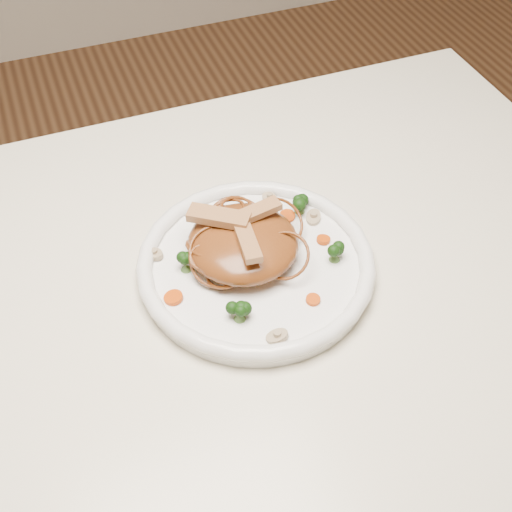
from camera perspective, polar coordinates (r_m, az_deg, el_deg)
name	(u,v)px	position (r m, az deg, el deg)	size (l,w,h in m)	color
table	(204,352)	(0.88, -4.44, -8.15)	(1.20, 0.80, 0.75)	beige
plate	(256,268)	(0.83, 0.00, -1.04)	(0.29, 0.29, 0.02)	white
noodle_mound	(243,243)	(0.81, -1.11, 1.12)	(0.14, 0.14, 0.04)	brown
chicken_a	(256,212)	(0.81, 0.04, 3.82)	(0.06, 0.02, 0.01)	tan
chicken_b	(219,217)	(0.80, -3.20, 3.36)	(0.08, 0.02, 0.01)	tan
chicken_c	(248,243)	(0.77, -0.67, 1.10)	(0.06, 0.02, 0.01)	tan
broccoli_0	(300,204)	(0.88, 3.77, 4.43)	(0.02, 0.02, 0.03)	#13330A
broccoli_1	(186,262)	(0.81, -6.04, -0.50)	(0.02, 0.02, 0.03)	#13330A
broccoli_2	(240,311)	(0.75, -1.41, -4.70)	(0.03, 0.03, 0.03)	#13330A
broccoli_3	(335,252)	(0.82, 6.79, 0.34)	(0.02, 0.02, 0.03)	#13330A
carrot_0	(287,216)	(0.88, 2.68, 3.42)	(0.02, 0.02, 0.01)	#B83906
carrot_1	(173,298)	(0.79, -7.06, -3.54)	(0.02, 0.02, 0.01)	#B83906
carrot_2	(323,240)	(0.85, 5.77, 1.40)	(0.02, 0.02, 0.01)	#B83906
carrot_3	(206,227)	(0.86, -4.29, 2.50)	(0.02, 0.02, 0.01)	#B83906
carrot_4	(313,300)	(0.78, 4.89, -3.73)	(0.02, 0.02, 0.01)	#B83906
mushroom_0	(277,337)	(0.75, 1.81, -6.89)	(0.03, 0.03, 0.01)	beige
mushroom_1	(313,218)	(0.88, 4.92, 3.29)	(0.03, 0.03, 0.01)	beige
mushroom_2	(154,254)	(0.84, -8.67, 0.16)	(0.03, 0.03, 0.01)	beige
mushroom_3	(270,198)	(0.90, 1.16, 4.96)	(0.02, 0.02, 0.01)	beige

